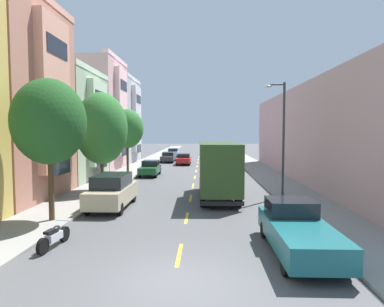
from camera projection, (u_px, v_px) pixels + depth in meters
name	position (u px, v px, depth m)	size (l,w,h in m)	color
ground_plane	(197.00, 168.00, 39.63)	(160.00, 160.00, 0.00)	#4C4C4F
sidewalk_left	(134.00, 169.00, 37.89)	(3.20, 120.00, 0.14)	gray
sidewalk_right	(259.00, 170.00, 37.38)	(3.20, 120.00, 0.14)	gray
lane_centerline_dashes	(196.00, 174.00, 34.15)	(0.14, 47.20, 0.01)	yellow
townhouse_third_sage	(35.00, 128.00, 29.19)	(11.49, 8.20, 9.82)	#99AD8E
townhouse_fourth_rose	(70.00, 116.00, 37.49)	(12.13, 8.20, 12.64)	#CC9E9E
townhouse_fifth_dove_grey	(96.00, 122.00, 45.88)	(11.72, 8.20, 11.75)	#A8A8AD
apartment_block_opposite	(351.00, 134.00, 28.89)	(10.00, 36.00, 8.22)	#CC9E9E
street_tree_nearest	(49.00, 122.00, 15.51)	(3.40, 3.40, 6.70)	#47331E
street_tree_second	(101.00, 129.00, 23.40)	(3.67, 3.67, 6.99)	#47331E
street_tree_third	(127.00, 129.00, 31.28)	(3.05, 3.05, 6.36)	#47331E
street_lamp	(281.00, 131.00, 21.71)	(1.35, 0.28, 7.43)	#38383D
delivery_box_truck	(218.00, 168.00, 21.29)	(2.54, 7.48, 3.65)	#2D471E
parked_sedan_burgundy	(222.00, 151.00, 62.30)	(1.80, 4.50, 1.43)	maroon
parked_hatchback_forest	(150.00, 168.00, 32.58)	(1.75, 4.01, 1.50)	#194C28
parked_pickup_black	(229.00, 157.00, 45.93)	(2.12, 5.34, 1.73)	black
parked_sedan_white	(234.00, 163.00, 37.48)	(1.90, 4.54, 1.43)	silver
parked_suv_champagne	(112.00, 191.00, 18.85)	(1.95, 4.80, 1.93)	tan
parked_sedan_sky	(173.00, 152.00, 57.49)	(1.81, 4.51, 1.43)	#7A9EC6
parked_pickup_teal	(297.00, 230.00, 11.90)	(2.00, 5.30, 1.73)	#195B60
parked_sedan_charcoal	(168.00, 157.00, 47.31)	(1.87, 4.53, 1.43)	#333338
parked_wagon_navy	(225.00, 153.00, 54.36)	(1.94, 4.75, 1.50)	navy
moving_red_sedan	(184.00, 159.00, 43.95)	(1.80, 4.50, 1.43)	#AD1E1E
parked_motorcycle	(54.00, 237.00, 12.40)	(0.62, 2.05, 0.90)	black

